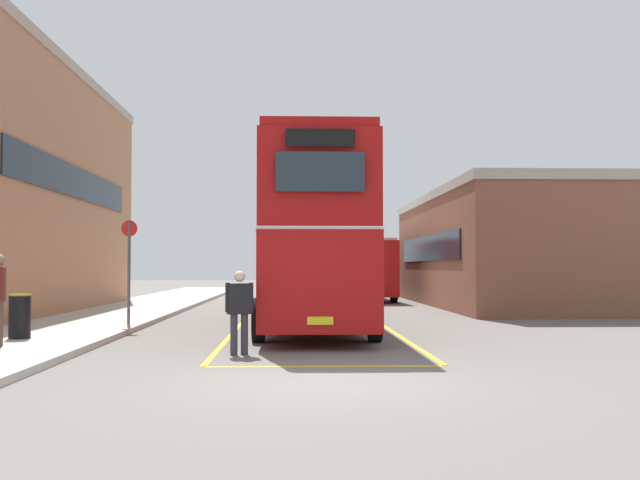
# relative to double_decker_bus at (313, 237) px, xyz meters

# --- Properties ---
(ground_plane) EXTENTS (135.60, 135.60, 0.00)m
(ground_plane) POSITION_rel_double_decker_bus_xyz_m (-0.13, 5.17, -2.51)
(ground_plane) COLOR #66605B
(sidewalk_left) EXTENTS (4.00, 57.60, 0.14)m
(sidewalk_left) POSITION_rel_double_decker_bus_xyz_m (-6.63, 7.57, -2.44)
(sidewalk_left) COLOR #B2ADA3
(sidewalk_left) RESTS_ON ground
(depot_building_right) EXTENTS (7.25, 17.44, 4.90)m
(depot_building_right) POSITION_rel_double_decker_bus_xyz_m (8.93, 12.33, -0.06)
(depot_building_right) COLOR brown
(depot_building_right) RESTS_ON ground
(double_decker_bus) EXTENTS (2.91, 10.85, 4.75)m
(double_decker_bus) POSITION_rel_double_decker_bus_xyz_m (0.00, 0.00, 0.00)
(double_decker_bus) COLOR black
(double_decker_bus) RESTS_ON ground
(single_deck_bus) EXTENTS (3.00, 8.68, 3.02)m
(single_deck_bus) POSITION_rel_double_decker_bus_xyz_m (2.92, 17.66, -0.88)
(single_deck_bus) COLOR black
(single_deck_bus) RESTS_ON ground
(pedestrian_boarding) EXTENTS (0.53, 0.34, 1.62)m
(pedestrian_boarding) POSITION_rel_double_decker_bus_xyz_m (-1.57, -5.74, -1.59)
(pedestrian_boarding) COLOR #2D2D38
(pedestrian_boarding) RESTS_ON ground
(pedestrian_waiting_near) EXTENTS (0.37, 0.58, 1.81)m
(pedestrian_waiting_near) POSITION_rel_double_decker_bus_xyz_m (-6.29, -5.36, -1.31)
(pedestrian_waiting_near) COLOR #473828
(pedestrian_waiting_near) RESTS_ON sidewalk_left
(litter_bin) EXTENTS (0.49, 0.49, 0.97)m
(litter_bin) POSITION_rel_double_decker_bus_xyz_m (-6.48, -3.73, -1.89)
(litter_bin) COLOR black
(litter_bin) RESTS_ON sidewalk_left
(bus_stop_sign) EXTENTS (0.44, 0.08, 2.82)m
(bus_stop_sign) POSITION_rel_double_decker_bus_xyz_m (-4.98, 0.17, -0.69)
(bus_stop_sign) COLOR #4C4C51
(bus_stop_sign) RESTS_ON sidewalk_left
(bay_marking_yellow) EXTENTS (4.28, 12.84, 0.01)m
(bay_marking_yellow) POSITION_rel_double_decker_bus_xyz_m (0.00, -1.99, -2.51)
(bay_marking_yellow) COLOR gold
(bay_marking_yellow) RESTS_ON ground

